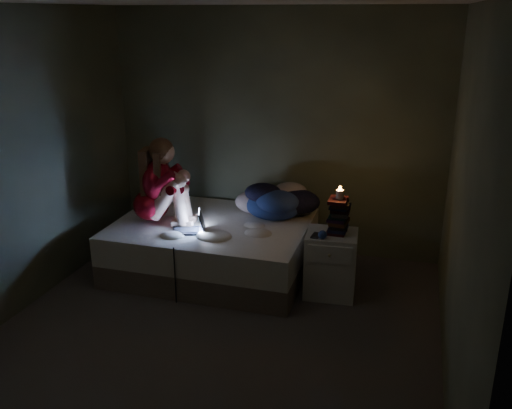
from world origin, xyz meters
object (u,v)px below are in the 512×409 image
at_px(woman, 150,181).
at_px(candle, 340,195).
at_px(bed, 213,247).
at_px(laptop, 188,221).
at_px(phone, 315,235).
at_px(nightstand, 331,264).

bearing_deg(woman, candle, -8.41).
distance_m(bed, laptop, 0.50).
bearing_deg(phone, woman, -173.82).
bearing_deg(woman, bed, 5.96).
xyz_separation_m(bed, laptop, (-0.13, -0.30, 0.37)).
relative_size(laptop, nightstand, 0.51).
bearing_deg(nightstand, candle, 25.00).
xyz_separation_m(bed, candle, (1.28, -0.13, 0.72)).
height_order(woman, candle, woman).
height_order(candle, phone, candle).
xyz_separation_m(bed, phone, (1.10, -0.26, 0.36)).
height_order(laptop, phone, laptop).
bearing_deg(bed, phone, -13.42).
distance_m(woman, candle, 1.87).
distance_m(bed, nightstand, 1.25).
relative_size(candle, phone, 0.57).
xyz_separation_m(nightstand, phone, (-0.14, -0.10, 0.31)).
xyz_separation_m(woman, laptop, (0.45, -0.14, -0.33)).
relative_size(woman, laptop, 2.79).
bearing_deg(laptop, bed, 45.70).
bearing_deg(candle, nightstand, -150.61).
relative_size(bed, laptop, 6.10).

